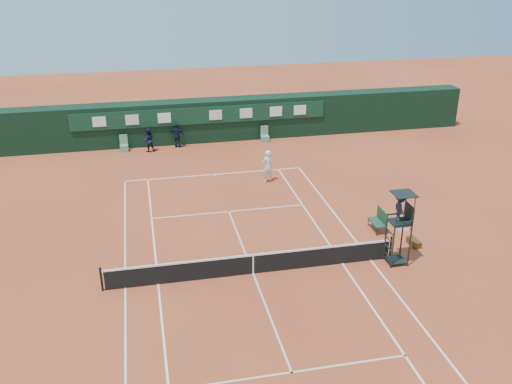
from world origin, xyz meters
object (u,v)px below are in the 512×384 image
(player_bench, at_px, (379,219))
(player, at_px, (267,166))
(cooler, at_px, (402,223))
(umpire_chair, at_px, (400,214))
(tennis_net, at_px, (253,264))

(player_bench, relative_size, player, 0.60)
(cooler, relative_size, player, 0.32)
(umpire_chair, height_order, player_bench, umpire_chair)
(player, bearing_deg, umpire_chair, 87.91)
(player, bearing_deg, tennis_net, 53.03)
(tennis_net, height_order, player, player)
(umpire_chair, bearing_deg, player, 108.44)
(umpire_chair, relative_size, player, 1.71)
(player_bench, bearing_deg, tennis_net, -158.83)
(umpire_chair, distance_m, player, 11.17)
(player_bench, distance_m, cooler, 1.24)
(player_bench, bearing_deg, player, 118.73)
(tennis_net, distance_m, player, 10.53)
(player, bearing_deg, cooler, 104.30)
(umpire_chair, height_order, player, umpire_chair)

